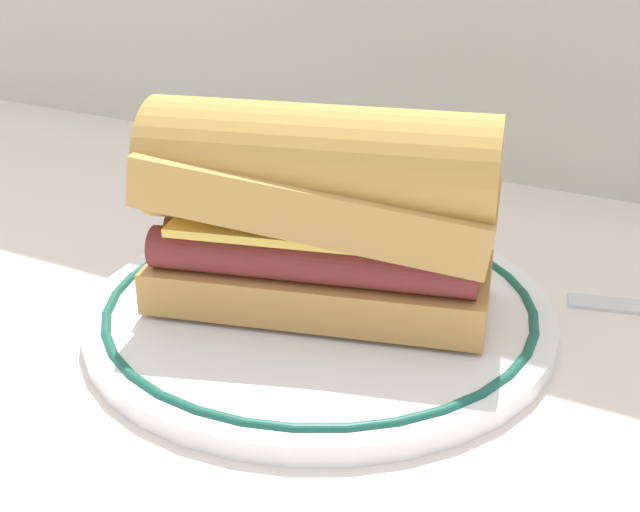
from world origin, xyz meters
The scene contains 3 objects.
ground_plane centered at (0.00, 0.00, 0.00)m, with size 1.50×1.50×0.00m, color silver.
plate centered at (-0.02, 0.03, 0.01)m, with size 0.29×0.29×0.01m.
sausage_sandwich centered at (-0.02, 0.03, 0.08)m, with size 0.22×0.14×0.12m.
Camera 1 is at (0.20, -0.39, 0.26)m, focal length 48.34 mm.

